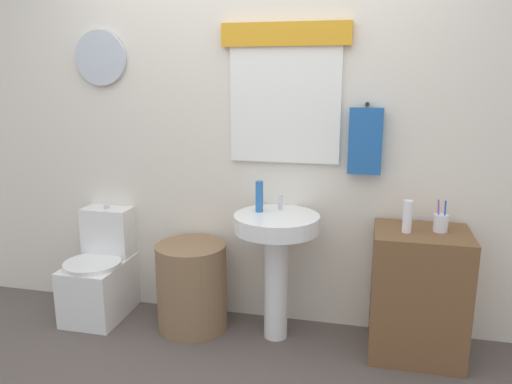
% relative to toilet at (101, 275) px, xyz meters
% --- Properties ---
extents(back_wall, '(4.40, 0.18, 2.60)m').
position_rel_toilet_xyz_m(back_wall, '(1.05, 0.26, 1.02)').
color(back_wall, silver).
rests_on(back_wall, ground_plane).
extents(toilet, '(0.38, 0.51, 0.75)m').
position_rel_toilet_xyz_m(toilet, '(0.00, 0.00, 0.00)').
color(toilet, white).
rests_on(toilet, ground_plane).
extents(laundry_hamper, '(0.46, 0.46, 0.57)m').
position_rel_toilet_xyz_m(laundry_hamper, '(0.68, -0.03, 0.00)').
color(laundry_hamper, '#846647').
rests_on(laundry_hamper, ground_plane).
extents(pedestal_sink, '(0.52, 0.52, 0.81)m').
position_rel_toilet_xyz_m(pedestal_sink, '(1.24, -0.03, 0.33)').
color(pedestal_sink, white).
rests_on(pedestal_sink, ground_plane).
extents(faucet, '(0.03, 0.03, 0.10)m').
position_rel_toilet_xyz_m(faucet, '(1.24, 0.09, 0.58)').
color(faucet, silver).
rests_on(faucet, pedestal_sink).
extents(wooden_cabinet, '(0.54, 0.44, 0.77)m').
position_rel_toilet_xyz_m(wooden_cabinet, '(2.09, -0.03, 0.10)').
color(wooden_cabinet, brown).
rests_on(wooden_cabinet, ground_plane).
extents(soap_bottle, '(0.05, 0.05, 0.19)m').
position_rel_toilet_xyz_m(soap_bottle, '(1.12, 0.02, 0.62)').
color(soap_bottle, '#2D6BB7').
rests_on(soap_bottle, pedestal_sink).
extents(lotion_bottle, '(0.05, 0.05, 0.19)m').
position_rel_toilet_xyz_m(lotion_bottle, '(2.00, -0.07, 0.58)').
color(lotion_bottle, white).
rests_on(lotion_bottle, wooden_cabinet).
extents(toothbrush_cup, '(0.08, 0.08, 0.19)m').
position_rel_toilet_xyz_m(toothbrush_cup, '(2.19, -0.02, 0.54)').
color(toothbrush_cup, silver).
rests_on(toothbrush_cup, wooden_cabinet).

